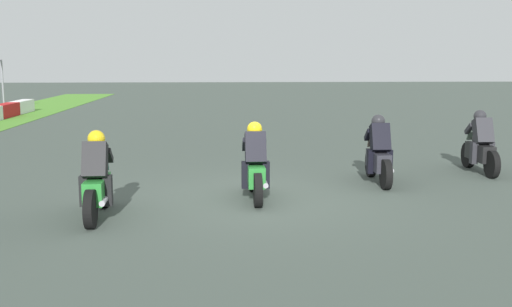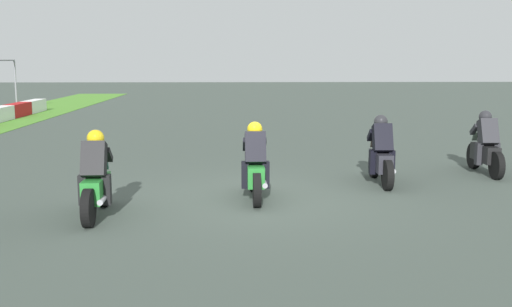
{
  "view_description": "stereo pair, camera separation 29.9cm",
  "coord_description": "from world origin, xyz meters",
  "px_view_note": "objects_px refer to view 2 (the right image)",
  "views": [
    {
      "loc": [
        -11.38,
        0.68,
        2.72
      ],
      "look_at": [
        0.0,
        0.02,
        0.9
      ],
      "focal_mm": 41.68,
      "sensor_mm": 36.0,
      "label": 1
    },
    {
      "loc": [
        -11.4,
        0.39,
        2.72
      ],
      "look_at": [
        0.0,
        0.02,
        0.9
      ],
      "focal_mm": 41.68,
      "sensor_mm": 36.0,
      "label": 2
    }
  ],
  "objects_px": {
    "rider_lane_b": "(381,156)",
    "rider_lane_d": "(96,181)",
    "rider_lane_a": "(486,148)",
    "rider_lane_c": "(255,167)"
  },
  "relations": [
    {
      "from": "rider_lane_c",
      "to": "rider_lane_d",
      "type": "relative_size",
      "value": 1.0
    },
    {
      "from": "rider_lane_a",
      "to": "rider_lane_c",
      "type": "distance_m",
      "value": 6.06
    },
    {
      "from": "rider_lane_b",
      "to": "rider_lane_a",
      "type": "bearing_deg",
      "value": -68.04
    },
    {
      "from": "rider_lane_a",
      "to": "rider_lane_c",
      "type": "xyz_separation_m",
      "value": [
        -2.39,
        5.57,
        0.0
      ]
    },
    {
      "from": "rider_lane_b",
      "to": "rider_lane_d",
      "type": "relative_size",
      "value": 1.0
    },
    {
      "from": "rider_lane_b",
      "to": "rider_lane_d",
      "type": "xyz_separation_m",
      "value": [
        -2.59,
        5.61,
        0.0
      ]
    },
    {
      "from": "rider_lane_b",
      "to": "rider_lane_c",
      "type": "bearing_deg",
      "value": 116.99
    },
    {
      "from": "rider_lane_c",
      "to": "rider_lane_d",
      "type": "height_order",
      "value": "same"
    },
    {
      "from": "rider_lane_a",
      "to": "rider_lane_d",
      "type": "bearing_deg",
      "value": 114.68
    },
    {
      "from": "rider_lane_c",
      "to": "rider_lane_d",
      "type": "xyz_separation_m",
      "value": [
        -1.24,
        2.8,
        0.0
      ]
    }
  ]
}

